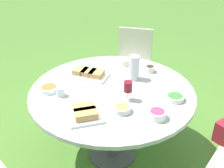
# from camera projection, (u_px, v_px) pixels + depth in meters

# --- Properties ---
(ground_plane) EXTENTS (40.00, 40.00, 0.00)m
(ground_plane) POSITION_uv_depth(u_px,v_px,m) (112.00, 153.00, 2.86)
(ground_plane) COLOR #4C7A2D
(dining_table) EXTENTS (1.46, 1.46, 0.76)m
(dining_table) POSITION_uv_depth(u_px,v_px,m) (112.00, 98.00, 2.53)
(dining_table) COLOR #4C4C51
(dining_table) RESTS_ON ground_plane
(chair_near_right) EXTENTS (0.61, 0.60, 0.89)m
(chair_near_right) POSITION_uv_depth(u_px,v_px,m) (133.00, 58.00, 3.63)
(chair_near_right) COLOR beige
(chair_near_right) RESTS_ON ground_plane
(water_pitcher) EXTENTS (0.10, 0.10, 0.24)m
(water_pitcher) POSITION_uv_depth(u_px,v_px,m) (134.00, 68.00, 2.60)
(water_pitcher) COLOR silver
(water_pitcher) RESTS_ON dining_table
(wine_glass) EXTENTS (0.07, 0.07, 0.17)m
(wine_glass) POSITION_uv_depth(u_px,v_px,m) (128.00, 87.00, 2.29)
(wine_glass) COLOR silver
(wine_glass) RESTS_ON dining_table
(platter_bread_main) EXTENTS (0.41, 0.37, 0.07)m
(platter_bread_main) POSITION_uv_depth(u_px,v_px,m) (89.00, 74.00, 2.69)
(platter_bread_main) COLOR white
(platter_bread_main) RESTS_ON dining_table
(platter_charcuterie) EXTENTS (0.40, 0.36, 0.07)m
(platter_charcuterie) POSITION_uv_depth(u_px,v_px,m) (85.00, 112.00, 2.14)
(platter_charcuterie) COLOR white
(platter_charcuterie) RESTS_ON dining_table
(bowl_fries) EXTENTS (0.14, 0.14, 0.05)m
(bowl_fries) POSITION_uv_depth(u_px,v_px,m) (122.00, 109.00, 2.19)
(bowl_fries) COLOR silver
(bowl_fries) RESTS_ON dining_table
(bowl_salad) EXTENTS (0.15, 0.15, 0.04)m
(bowl_salad) POSITION_uv_depth(u_px,v_px,m) (175.00, 97.00, 2.33)
(bowl_salad) COLOR beige
(bowl_salad) RESTS_ON dining_table
(bowl_olives) EXTENTS (0.09, 0.09, 0.06)m
(bowl_olives) POSITION_uv_depth(u_px,v_px,m) (150.00, 69.00, 2.77)
(bowl_olives) COLOR beige
(bowl_olives) RESTS_ON dining_table
(bowl_dip_red) EXTENTS (0.14, 0.14, 0.07)m
(bowl_dip_red) POSITION_uv_depth(u_px,v_px,m) (157.00, 114.00, 2.11)
(bowl_dip_red) COLOR white
(bowl_dip_red) RESTS_ON dining_table
(bowl_dip_cream) EXTENTS (0.10, 0.10, 0.06)m
(bowl_dip_cream) POSITION_uv_depth(u_px,v_px,m) (125.00, 62.00, 2.91)
(bowl_dip_cream) COLOR beige
(bowl_dip_cream) RESTS_ON dining_table
(bowl_roasted_veg) EXTENTS (0.16, 0.16, 0.04)m
(bowl_roasted_veg) POSITION_uv_depth(u_px,v_px,m) (49.00, 88.00, 2.46)
(bowl_roasted_veg) COLOR white
(bowl_roasted_veg) RESTS_ON dining_table
(cup_water_near) EXTENTS (0.07, 0.07, 0.08)m
(cup_water_near) POSITION_uv_depth(u_px,v_px,m) (60.00, 92.00, 2.38)
(cup_water_near) COLOR silver
(cup_water_near) RESTS_ON dining_table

